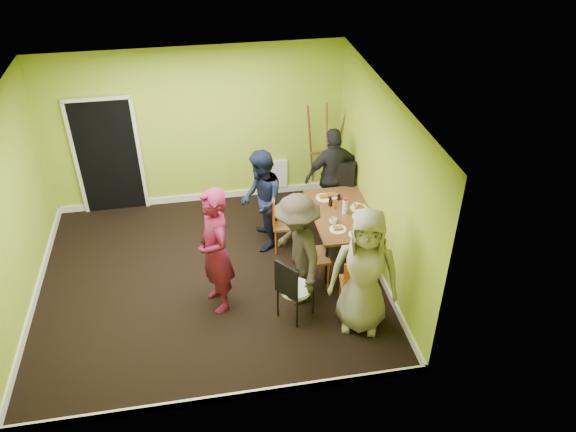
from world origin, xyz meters
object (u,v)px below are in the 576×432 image
object	(u,v)px
chair_front_end	(355,283)
easel	(325,151)
chair_left_far	(281,219)
person_back_end	(333,175)
person_standing	(215,251)
chair_left_near	(307,252)
person_left_far	(261,201)
person_left_near	(297,250)
chair_back_end	(340,182)
blue_bottle	(359,217)
chair_bentwood	(292,287)
thermos	(345,206)
dining_table	(342,216)
orange_bottle	(334,207)
person_front_end	(364,272)

from	to	relation	value
chair_front_end	easel	distance (m)	3.10
chair_left_far	person_back_end	distance (m)	1.24
chair_front_end	person_standing	distance (m)	1.92
chair_left_near	person_left_far	bearing A→B (deg)	-157.06
person_standing	person_left_near	distance (m)	1.10
chair_left_near	chair_back_end	world-z (taller)	chair_back_end
blue_bottle	person_left_far	distance (m)	1.53
chair_bentwood	blue_bottle	bearing A→B (deg)	91.34
person_back_end	thermos	bearing A→B (deg)	76.93
dining_table	chair_front_end	bearing A→B (deg)	-96.43
orange_bottle	easel	bearing A→B (deg)	81.73
chair_bentwood	orange_bottle	bearing A→B (deg)	108.84
person_front_end	chair_left_near	bearing A→B (deg)	139.80
easel	blue_bottle	distance (m)	2.05
chair_back_end	person_standing	bearing A→B (deg)	61.04
person_standing	person_left_near	size ratio (longest dim) A/B	1.10
chair_back_end	person_standing	distance (m)	2.72
blue_bottle	person_left_far	bearing A→B (deg)	150.98
orange_bottle	chair_front_end	bearing A→B (deg)	-92.04
person_left_far	person_left_near	world-z (taller)	person_left_near
chair_left_far	person_front_end	distance (m)	2.05
dining_table	chair_back_end	world-z (taller)	chair_back_end
chair_bentwood	easel	size ratio (longest dim) A/B	0.54
orange_bottle	person_standing	bearing A→B (deg)	-152.35
chair_back_end	orange_bottle	distance (m)	0.74
chair_left_far	orange_bottle	xyz separation A→B (m)	(0.80, -0.16, 0.24)
chair_front_end	person_back_end	bearing A→B (deg)	92.40
dining_table	easel	xyz separation A→B (m)	(0.14, 1.74, 0.21)
person_back_end	person_front_end	xyz separation A→B (m)	(-0.23, -2.55, 0.07)
chair_bentwood	person_standing	world-z (taller)	person_standing
chair_back_end	person_left_far	xyz separation A→B (m)	(-1.35, -0.39, 0.03)
chair_left_near	person_back_end	size ratio (longest dim) A/B	0.63
orange_bottle	person_left_far	world-z (taller)	person_left_far
chair_front_end	easel	size ratio (longest dim) A/B	0.50
easel	person_front_end	xyz separation A→B (m)	(-0.27, -3.31, 0.01)
easel	person_standing	xyz separation A→B (m)	(-2.10, -2.58, 0.03)
dining_table	chair_front_end	xyz separation A→B (m)	(-0.15, -1.33, -0.18)
chair_left_near	person_front_end	size ratio (longest dim) A/B	0.58
chair_back_end	thermos	distance (m)	0.85
chair_bentwood	person_left_far	bearing A→B (deg)	146.88
chair_left_near	blue_bottle	world-z (taller)	chair_left_near
chair_front_end	blue_bottle	world-z (taller)	blue_bottle
chair_bentwood	thermos	distance (m)	1.68
orange_bottle	person_front_end	size ratio (longest dim) A/B	0.05
person_left_near	person_front_end	xyz separation A→B (m)	(0.74, -0.66, 0.06)
blue_bottle	chair_front_end	bearing A→B (deg)	-107.18
chair_left_far	orange_bottle	distance (m)	0.85
chair_left_far	blue_bottle	distance (m)	1.26
thermos	person_standing	size ratio (longest dim) A/B	0.13
dining_table	chair_left_near	world-z (taller)	chair_left_near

